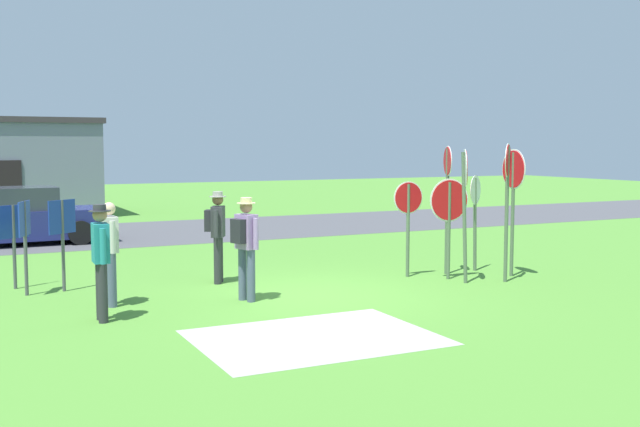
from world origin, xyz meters
The scene contains 19 objects.
ground_plane centered at (0.00, 0.00, 0.00)m, with size 80.00×80.00×0.00m, color #518E33.
street_asphalt centered at (0.00, 10.71, 0.00)m, with size 60.00×6.40×0.01m, color #4C4C51.
concrete_path centered at (-1.12, -2.60, 0.00)m, with size 3.20×2.40×0.01m, color #ADAAA3.
building_background centered at (-3.85, 18.26, 1.80)m, with size 6.81×4.93×3.59m.
parked_car_on_street centered at (-3.89, 9.59, 0.69)m, with size 4.34×2.10×1.51m.
stop_sign_leaning_left centered at (3.18, -0.19, 1.72)m, with size 0.41×0.62×2.54m.
stop_sign_tallest centered at (3.17, 0.29, 1.34)m, with size 0.84×0.10×1.96m.
stop_sign_rear_right centered at (2.60, 0.86, 1.27)m, with size 0.64×0.07×1.90m.
stop_sign_far_back centered at (3.47, 0.77, 1.70)m, with size 0.24×0.57×2.59m.
stop_sign_low_front centered at (4.50, 0.01, 1.74)m, with size 0.11×0.79×2.53m.
stop_sign_center_cluster centered at (3.98, -0.44, 1.75)m, with size 0.49×0.44×2.64m.
stop_sign_nearest centered at (4.26, 0.88, 1.32)m, with size 0.52×0.35×1.99m.
person_in_blue centered at (-1.11, 0.07, 1.01)m, with size 0.43×0.54×1.74m.
person_holding_notes centered at (-1.00, 1.88, 1.01)m, with size 0.45×0.51×1.74m.
person_on_left centered at (-3.53, -0.35, 0.98)m, with size 0.32×0.57×1.74m.
person_in_dark_shirt centered at (-3.20, 0.68, 0.95)m, with size 0.22×0.57×1.69m.
info_panel_leftmost centered at (-4.49, 2.94, 1.05)m, with size 0.54×0.30×1.53m.
info_panel_middle centered at (-4.36, 2.20, 1.13)m, with size 0.24×0.57×1.64m.
info_panel_rightmost centered at (-3.72, 2.31, 1.13)m, with size 0.50×0.37×1.64m.
Camera 1 is at (-5.46, -11.60, 2.60)m, focal length 42.19 mm.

